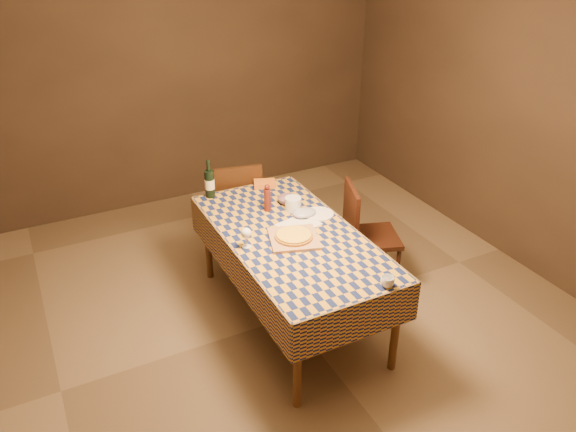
{
  "coord_description": "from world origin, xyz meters",
  "views": [
    {
      "loc": [
        -1.63,
        -3.17,
        2.87
      ],
      "look_at": [
        0.0,
        0.05,
        0.9
      ],
      "focal_mm": 35.0,
      "sensor_mm": 36.0,
      "label": 1
    }
  ],
  "objects": [
    {
      "name": "room",
      "position": [
        0.0,
        0.0,
        1.35
      ],
      "size": [
        5.0,
        5.1,
        2.7
      ],
      "color": "brown",
      "rests_on": "ground"
    },
    {
      "name": "wine_glass",
      "position": [
        -0.36,
        -0.01,
        0.88
      ],
      "size": [
        0.08,
        0.08,
        0.15
      ],
      "color": "white",
      "rests_on": "dining_table"
    },
    {
      "name": "cutting_board",
      "position": [
        -0.02,
        -0.08,
        0.78
      ],
      "size": [
        0.43,
        0.43,
        0.02
      ],
      "primitive_type": "cube",
      "rotation": [
        0.0,
        0.0,
        -0.31
      ],
      "color": "#A9784F",
      "rests_on": "dining_table"
    },
    {
      "name": "chair_far",
      "position": [
        0.01,
        1.09,
        0.52
      ],
      "size": [
        0.5,
        0.5,
        0.93
      ],
      "color": "black",
      "rests_on": "ground"
    },
    {
      "name": "deli_tub",
      "position": [
        0.19,
        0.33,
        0.82
      ],
      "size": [
        0.15,
        0.15,
        0.11
      ],
      "primitive_type": "cylinder",
      "rotation": [
        0.0,
        0.0,
        0.17
      ],
      "color": "silver",
      "rests_on": "dining_table"
    },
    {
      "name": "takeout_container",
      "position": [
        0.17,
        0.84,
        0.79
      ],
      "size": [
        0.22,
        0.19,
        0.05
      ],
      "primitive_type": "cube",
      "rotation": [
        0.0,
        0.0,
        -0.36
      ],
      "color": "#C9671A",
      "rests_on": "dining_table"
    },
    {
      "name": "white_plate",
      "position": [
        0.33,
        0.17,
        0.78
      ],
      "size": [
        0.29,
        0.29,
        0.01
      ],
      "primitive_type": "cylinder",
      "rotation": [
        0.0,
        0.0,
        -0.33
      ],
      "color": "white",
      "rests_on": "dining_table"
    },
    {
      "name": "flour_patch",
      "position": [
        0.12,
        0.1,
        0.77
      ],
      "size": [
        0.34,
        0.29,
        0.0
      ],
      "primitive_type": "cube",
      "rotation": [
        0.0,
        0.0,
        0.22
      ],
      "color": "silver",
      "rests_on": "dining_table"
    },
    {
      "name": "bowl",
      "position": [
        0.21,
        0.46,
        0.8
      ],
      "size": [
        0.22,
        0.22,
        0.05
      ],
      "primitive_type": "imported",
      "rotation": [
        0.0,
        0.0,
        -0.37
      ],
      "color": "#684D58",
      "rests_on": "dining_table"
    },
    {
      "name": "pepper_mill",
      "position": [
        0.0,
        0.42,
        0.88
      ],
      "size": [
        0.06,
        0.06,
        0.23
      ],
      "color": "#491711",
      "rests_on": "dining_table"
    },
    {
      "name": "pizza",
      "position": [
        -0.02,
        -0.08,
        0.8
      ],
      "size": [
        0.3,
        0.3,
        0.03
      ],
      "color": "#945F18",
      "rests_on": "cutting_board"
    },
    {
      "name": "flour_bag",
      "position": [
        0.22,
        0.21,
        0.8
      ],
      "size": [
        0.23,
        0.2,
        0.06
      ],
      "primitive_type": "ellipsoid",
      "rotation": [
        0.0,
        0.0,
        -0.33
      ],
      "color": "#949BBD",
      "rests_on": "dining_table"
    },
    {
      "name": "chair_right",
      "position": [
        0.76,
        0.15,
        0.52
      ],
      "size": [
        0.54,
        0.54,
        0.93
      ],
      "color": "black",
      "rests_on": "ground"
    },
    {
      "name": "dining_table",
      "position": [
        0.0,
        0.0,
        0.69
      ],
      "size": [
        0.94,
        1.84,
        0.77
      ],
      "color": "brown",
      "rests_on": "ground"
    },
    {
      "name": "tumbler",
      "position": [
        0.25,
        -0.86,
        0.81
      ],
      "size": [
        0.12,
        0.12,
        0.07
      ],
      "primitive_type": "imported",
      "rotation": [
        0.0,
        0.0,
        -0.38
      ],
      "color": "white",
      "rests_on": "dining_table"
    },
    {
      "name": "wine_bottle",
      "position": [
        -0.32,
        0.86,
        0.89
      ],
      "size": [
        0.1,
        0.1,
        0.33
      ],
      "color": "black",
      "rests_on": "dining_table"
    }
  ]
}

